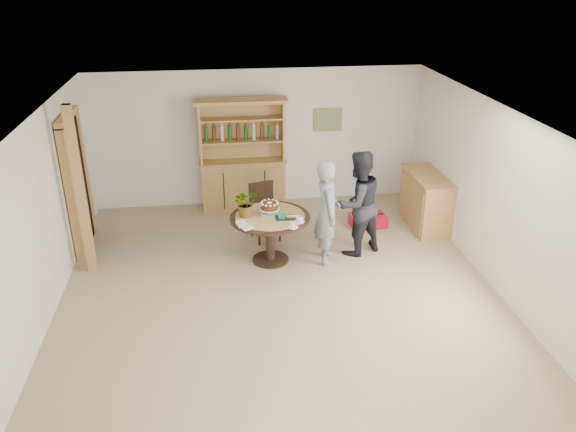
# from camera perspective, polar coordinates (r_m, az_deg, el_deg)

# --- Properties ---
(ground) EXTENTS (7.00, 7.00, 0.00)m
(ground) POSITION_cam_1_polar(r_m,az_deg,el_deg) (7.75, -0.66, -8.51)
(ground) COLOR tan
(ground) RESTS_ON ground
(room_shell) EXTENTS (6.04, 7.04, 2.52)m
(room_shell) POSITION_cam_1_polar(r_m,az_deg,el_deg) (6.96, -0.72, 3.62)
(room_shell) COLOR white
(room_shell) RESTS_ON ground
(doorway) EXTENTS (0.13, 1.10, 2.18)m
(doorway) POSITION_cam_1_polar(r_m,az_deg,el_deg) (9.25, -20.70, 3.23)
(doorway) COLOR black
(doorway) RESTS_ON ground
(pine_post) EXTENTS (0.12, 0.12, 2.50)m
(pine_post) POSITION_cam_1_polar(r_m,az_deg,el_deg) (8.42, -20.34, 2.28)
(pine_post) COLOR tan
(pine_post) RESTS_ON ground
(hutch) EXTENTS (1.62, 0.54, 2.04)m
(hutch) POSITION_cam_1_polar(r_m,az_deg,el_deg) (10.32, -4.58, 4.46)
(hutch) COLOR tan
(hutch) RESTS_ON ground
(sideboard) EXTENTS (0.54, 1.26, 0.94)m
(sideboard) POSITION_cam_1_polar(r_m,az_deg,el_deg) (9.89, 13.80, 1.52)
(sideboard) COLOR tan
(sideboard) RESTS_ON ground
(dining_table) EXTENTS (1.20, 1.20, 0.76)m
(dining_table) POSITION_cam_1_polar(r_m,az_deg,el_deg) (8.42, -1.83, -0.92)
(dining_table) COLOR black
(dining_table) RESTS_ON ground
(dining_chair) EXTENTS (0.51, 0.51, 0.95)m
(dining_chair) POSITION_cam_1_polar(r_m,az_deg,el_deg) (9.20, -2.49, 0.89)
(dining_chair) COLOR black
(dining_chair) RESTS_ON ground
(birthday_cake) EXTENTS (0.30, 0.30, 0.20)m
(birthday_cake) POSITION_cam_1_polar(r_m,az_deg,el_deg) (8.35, -1.89, 0.95)
(birthday_cake) COLOR white
(birthday_cake) RESTS_ON dining_table
(flower_vase) EXTENTS (0.47, 0.44, 0.42)m
(flower_vase) POSITION_cam_1_polar(r_m,az_deg,el_deg) (8.29, -4.30, 1.37)
(flower_vase) COLOR #3F7233
(flower_vase) RESTS_ON dining_table
(gift_tray) EXTENTS (0.30, 0.20, 0.08)m
(gift_tray) POSITION_cam_1_polar(r_m,az_deg,el_deg) (8.25, -0.27, -0.07)
(gift_tray) COLOR black
(gift_tray) RESTS_ON dining_table
(coffee_cup_a) EXTENTS (0.15, 0.15, 0.09)m
(coffee_cup_a) POSITION_cam_1_polar(r_m,az_deg,el_deg) (8.13, 1.16, -0.36)
(coffee_cup_a) COLOR white
(coffee_cup_a) RESTS_ON dining_table
(coffee_cup_b) EXTENTS (0.15, 0.15, 0.08)m
(coffee_cup_b) POSITION_cam_1_polar(r_m,az_deg,el_deg) (7.97, 0.50, -0.95)
(coffee_cup_b) COLOR white
(coffee_cup_b) RESTS_ON dining_table
(napkins) EXTENTS (0.24, 0.33, 0.03)m
(napkins) POSITION_cam_1_polar(r_m,az_deg,el_deg) (8.04, -4.52, -0.94)
(napkins) COLOR white
(napkins) RESTS_ON dining_table
(teen_boy) EXTENTS (0.43, 0.62, 1.61)m
(teen_boy) POSITION_cam_1_polar(r_m,az_deg,el_deg) (8.37, 4.02, 0.38)
(teen_boy) COLOR gray
(teen_boy) RESTS_ON ground
(adult_person) EXTENTS (1.00, 0.91, 1.67)m
(adult_person) POSITION_cam_1_polar(r_m,az_deg,el_deg) (8.65, 7.09, 1.29)
(adult_person) COLOR black
(adult_person) RESTS_ON ground
(red_suitcase) EXTENTS (0.63, 0.45, 0.21)m
(red_suitcase) POSITION_cam_1_polar(r_m,az_deg,el_deg) (9.85, 8.12, -0.45)
(red_suitcase) COLOR red
(red_suitcase) RESTS_ON ground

